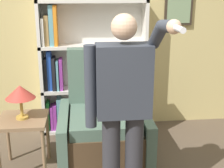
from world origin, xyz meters
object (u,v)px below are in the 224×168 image
Objects in this scene: side_table at (23,127)px; table_lamp at (20,93)px; bookcase at (83,69)px; armchair at (103,129)px; person_standing at (123,106)px.

table_lamp is at bearing -63.43° from side_table.
bookcase reaches higher than table_lamp.
armchair is at bearing -76.85° from bookcase.
side_table is (-0.93, 0.72, -0.46)m from person_standing.
person_standing is 2.84× the size of side_table.
table_lamp is at bearing -123.66° from bookcase.
person_standing is at bearing -37.81° from side_table.
bookcase is 2.92× the size of side_table.
side_table is 0.37m from table_lamp.
bookcase reaches higher than person_standing.
person_standing is at bearing -37.81° from table_lamp.
armchair is 3.46× the size of table_lamp.
person_standing is (0.10, -0.84, 0.59)m from armchair.
bookcase is 1.20m from side_table.
armchair is 0.85m from side_table.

